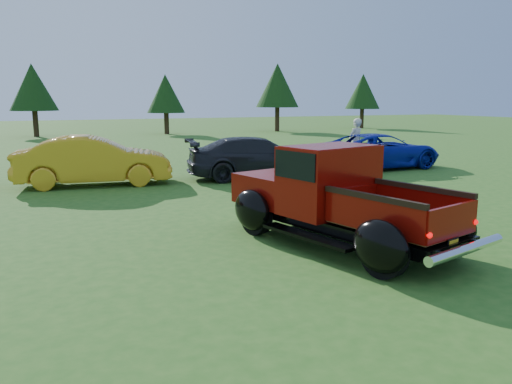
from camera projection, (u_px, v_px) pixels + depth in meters
name	position (u px, v px, depth m)	size (l,w,h in m)	color
ground	(250.00, 260.00, 8.18)	(120.00, 120.00, 0.00)	#295B1A
tree_mid_left	(33.00, 87.00, 34.24)	(3.20, 3.20, 5.00)	#332114
tree_mid_right	(166.00, 94.00, 36.99)	(2.82, 2.82, 4.40)	#332114
tree_east	(277.00, 86.00, 39.98)	(3.46, 3.46, 5.40)	#332114
tree_far_east	(363.00, 92.00, 44.53)	(3.07, 3.07, 4.80)	#332114
pickup_truck	(328.00, 196.00, 9.19)	(3.18, 5.07, 1.77)	black
show_car_yellow	(94.00, 161.00, 15.17)	(1.59, 4.56, 1.50)	gold
show_car_grey	(258.00, 158.00, 16.57)	(1.91, 4.70, 1.36)	black
show_car_blue	(380.00, 151.00, 18.89)	(2.19, 4.76, 1.32)	#0D1C99
spectator	(356.00, 142.00, 19.64)	(0.68, 0.44, 1.86)	beige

